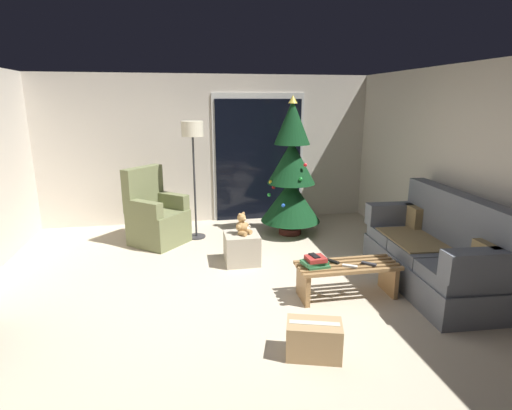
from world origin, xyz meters
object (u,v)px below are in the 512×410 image
at_px(floor_lamp, 193,140).
at_px(ottoman, 242,248).
at_px(teddy_bear_honey, 242,225).
at_px(remote_white, 350,266).
at_px(coffee_table, 347,275).
at_px(book_stack, 315,262).
at_px(remote_graphite, 369,264).
at_px(couch, 434,253).
at_px(armchair, 156,217).
at_px(christmas_tree, 291,175).
at_px(cardboard_box_taped_mid_floor, 314,339).
at_px(cell_phone, 314,256).
at_px(remote_black, 332,261).
at_px(teddy_bear_cream_by_tree, 247,236).

bearing_deg(floor_lamp, ottoman, -64.08).
bearing_deg(teddy_bear_honey, remote_white, -51.72).
relative_size(coffee_table, book_stack, 3.74).
xyz_separation_m(remote_graphite, remote_white, (-0.22, -0.02, 0.00)).
distance_m(couch, book_stack, 1.44).
distance_m(coffee_table, armchair, 3.01).
xyz_separation_m(remote_white, floor_lamp, (-1.52, 2.36, 1.12)).
distance_m(coffee_table, floor_lamp, 3.01).
height_order(remote_graphite, christmas_tree, christmas_tree).
relative_size(ottoman, cardboard_box_taped_mid_floor, 0.86).
relative_size(armchair, teddy_bear_honey, 3.96).
distance_m(couch, ottoman, 2.32).
bearing_deg(remote_white, cell_phone, -77.88).
bearing_deg(couch, christmas_tree, 117.90).
xyz_separation_m(remote_black, cardboard_box_taped_mid_floor, (-0.54, -1.03, -0.24)).
bearing_deg(book_stack, teddy_bear_cream_by_tree, 103.32).
height_order(remote_white, armchair, armchair).
height_order(book_stack, christmas_tree, christmas_tree).
bearing_deg(teddy_bear_cream_by_tree, remote_white, -67.92).
height_order(christmas_tree, cardboard_box_taped_mid_floor, christmas_tree).
bearing_deg(cardboard_box_taped_mid_floor, armchair, 114.89).
height_order(remote_graphite, remote_black, same).
height_order(remote_graphite, teddy_bear_honey, teddy_bear_honey).
bearing_deg(cardboard_box_taped_mid_floor, couch, 30.35).
relative_size(christmas_tree, armchair, 1.90).
relative_size(couch, floor_lamp, 1.11).
distance_m(couch, remote_black, 1.22).
bearing_deg(remote_black, remote_white, 95.75).
relative_size(book_stack, christmas_tree, 0.14).
height_order(remote_white, teddy_bear_cream_by_tree, remote_white).
height_order(remote_black, cell_phone, cell_phone).
bearing_deg(coffee_table, remote_graphite, -16.75).
relative_size(book_stack, teddy_bear_cream_by_tree, 1.03).
bearing_deg(cardboard_box_taped_mid_floor, teddy_bear_honey, 97.80).
bearing_deg(teddy_bear_cream_by_tree, remote_black, -69.88).
bearing_deg(armchair, remote_white, -46.47).
height_order(remote_graphite, book_stack, book_stack).
relative_size(armchair, ottoman, 2.57).
xyz_separation_m(floor_lamp, teddy_bear_cream_by_tree, (0.73, -0.42, -1.38)).
xyz_separation_m(book_stack, ottoman, (-0.62, 1.13, -0.23)).
bearing_deg(book_stack, armchair, 129.60).
relative_size(remote_white, cell_phone, 1.08).
distance_m(coffee_table, remote_graphite, 0.26).
relative_size(christmas_tree, teddy_bear_honey, 7.54).
bearing_deg(coffee_table, ottoman, 130.73).
bearing_deg(coffee_table, cardboard_box_taped_mid_floor, -125.69).
bearing_deg(ottoman, coffee_table, -49.27).
relative_size(coffee_table, remote_graphite, 7.05).
distance_m(book_stack, teddy_bear_honey, 1.28).
height_order(coffee_table, remote_black, remote_black).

